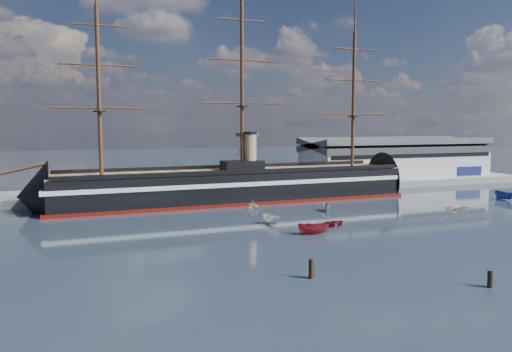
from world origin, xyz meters
name	(u,v)px	position (x,y,z in m)	size (l,w,h in m)	color
ground	(285,213)	(0.00, 40.00, 0.00)	(600.00, 600.00, 0.00)	#222D37
quay	(266,191)	(10.00, 76.00, 0.00)	(180.00, 18.00, 2.00)	slate
warehouse	(395,159)	(58.00, 80.00, 7.98)	(63.00, 21.00, 11.60)	#B7BABC
quay_tower	(247,159)	(3.00, 73.00, 9.75)	(5.00, 5.00, 15.00)	silver
warship	(228,186)	(-6.71, 60.00, 4.04)	(113.03, 17.97, 53.94)	black
motorboat_a	(271,225)	(-7.64, 29.64, 0.00)	(5.93, 2.17, 2.37)	beige
motorboat_b	(334,226)	(3.12, 24.28, 0.00)	(3.36, 1.34, 1.57)	maroon
motorboat_c	(326,211)	(9.72, 39.24, 0.00)	(5.16, 1.89, 2.07)	gray
motorboat_d	(253,209)	(-4.52, 48.00, 0.00)	(5.38, 2.33, 1.97)	silver
motorboat_e	(457,209)	(38.64, 30.54, 0.00)	(2.89, 1.16, 1.35)	silver
motorboat_f	(504,200)	(61.00, 38.12, 0.00)	(6.98, 2.56, 2.79)	navy
motorboat_g	(314,234)	(-3.96, 18.99, 0.00)	(6.58, 2.41, 2.63)	#A3222E
piling_near_left	(311,278)	(-15.97, -3.46, 0.00)	(0.64, 0.64, 3.24)	black
piling_near_mid	(490,287)	(2.35, -14.18, 0.00)	(0.64, 0.64, 2.76)	black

